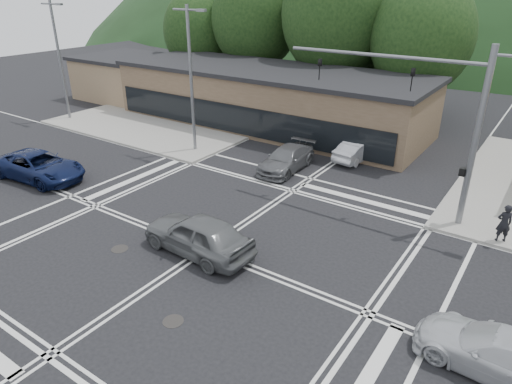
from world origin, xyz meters
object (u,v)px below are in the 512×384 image
Objects in this scene: car_queue_a at (358,150)px; pedestrian at (504,223)px; car_blue_west at (39,166)px; car_grey_center at (198,234)px; car_queue_b at (387,140)px; car_silver_east at (501,353)px; car_northbound at (286,159)px.

pedestrian is (9.04, -6.00, 0.35)m from car_queue_a.
car_queue_a is (13.58, 13.00, -0.13)m from car_blue_west.
car_grey_center is 16.32m from car_queue_b.
car_silver_east is 17.13m from car_queue_a.
car_silver_east is 1.22× the size of car_queue_a.
car_queue_b is (14.55, 15.39, 0.05)m from car_blue_west.
pedestrian is (10.12, 7.80, 0.15)m from car_grey_center.
pedestrian is at bearing 154.98° from car_queue_a.
car_grey_center is 13.84m from car_queue_a.
car_blue_west is at bearing -87.98° from car_silver_east.
pedestrian reaches higher than car_blue_west.
car_blue_west is 1.43× the size of car_queue_a.
car_grey_center is (12.49, -0.80, 0.07)m from car_blue_west.
car_queue_b is 11.64m from pedestrian.
car_blue_west reaches higher than car_silver_east.
car_blue_west is 12.52m from car_grey_center.
car_northbound is (10.74, 9.07, -0.10)m from car_blue_west.
car_silver_east reaches higher than car_northbound.
pedestrian is (-1.12, 7.80, 0.30)m from car_silver_east.
car_queue_a is 10.85m from pedestrian.
car_northbound is at bearing -38.61° from pedestrian.
pedestrian reaches higher than car_queue_a.
car_blue_west is 14.06m from car_northbound.
car_queue_b is at bearing -103.64° from car_queue_a.
car_queue_b is 7.38m from car_northbound.
car_blue_west is 1.19× the size of car_northbound.
car_grey_center is at bearing 94.06° from car_queue_a.
car_silver_east is 1.02× the size of car_northbound.
car_grey_center reaches higher than car_northbound.
car_northbound reaches higher than car_queue_a.
car_grey_center reaches higher than car_blue_west.
car_silver_east is at bearing 69.43° from pedestrian.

